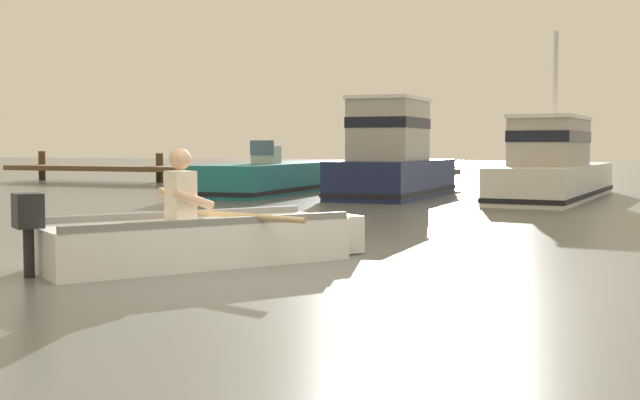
{
  "coord_description": "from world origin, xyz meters",
  "views": [
    {
      "loc": [
        3.05,
        -6.73,
        1.22
      ],
      "look_at": [
        -0.6,
        2.61,
        0.55
      ],
      "focal_mm": 46.11,
      "sensor_mm": 36.0,
      "label": 1
    }
  ],
  "objects_px": {
    "rowboat_with_person": "(201,239)",
    "moored_boat_navy": "(392,161)",
    "moored_boat_white": "(554,169)",
    "moored_boat_teal": "(274,179)"
  },
  "relations": [
    {
      "from": "rowboat_with_person",
      "to": "moored_boat_navy",
      "type": "distance_m",
      "value": 11.3
    },
    {
      "from": "rowboat_with_person",
      "to": "moored_boat_white",
      "type": "height_order",
      "value": "moored_boat_white"
    },
    {
      "from": "rowboat_with_person",
      "to": "moored_boat_white",
      "type": "distance_m",
      "value": 12.07
    },
    {
      "from": "moored_boat_teal",
      "to": "moored_boat_navy",
      "type": "xyz_separation_m",
      "value": [
        3.4,
        -0.72,
        0.49
      ]
    },
    {
      "from": "rowboat_with_person",
      "to": "moored_boat_navy",
      "type": "height_order",
      "value": "moored_boat_navy"
    },
    {
      "from": "rowboat_with_person",
      "to": "moored_boat_white",
      "type": "bearing_deg",
      "value": 78.62
    },
    {
      "from": "moored_boat_teal",
      "to": "moored_boat_navy",
      "type": "distance_m",
      "value": 3.51
    },
    {
      "from": "rowboat_with_person",
      "to": "moored_boat_navy",
      "type": "bearing_deg",
      "value": 96.27
    },
    {
      "from": "rowboat_with_person",
      "to": "moored_boat_white",
      "type": "relative_size",
      "value": 0.48
    },
    {
      "from": "rowboat_with_person",
      "to": "moored_boat_teal",
      "type": "relative_size",
      "value": 0.49
    }
  ]
}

